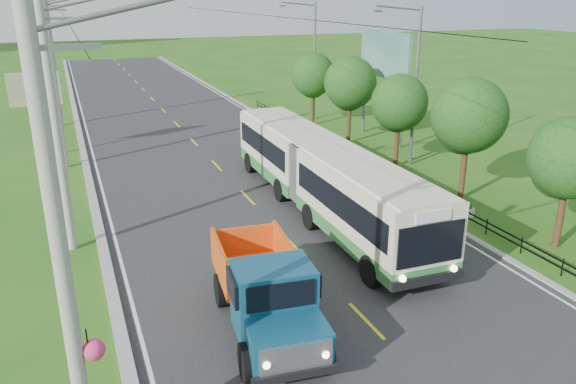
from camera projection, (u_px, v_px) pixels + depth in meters
ground at (366, 321)px, 17.47m from camera, size 240.00×240.00×0.00m
road at (208, 157)px, 34.97m from camera, size 14.00×120.00×0.02m
curb_left at (87, 169)px, 32.43m from camera, size 0.40×120.00×0.15m
curb_right at (313, 145)px, 37.45m from camera, size 0.30×120.00×0.10m
edge_line_left at (97, 168)px, 32.64m from camera, size 0.12×120.00×0.00m
edge_line_right at (306, 147)px, 37.29m from camera, size 0.12×120.00×0.00m
centre_dash at (366, 320)px, 17.46m from camera, size 0.12×2.20×0.00m
railing_right at (369, 165)px, 32.42m from camera, size 0.04×40.00×0.60m
pole_nearest at (65, 264)px, 10.31m from camera, size 3.51×0.44×10.00m
pole_near at (57, 123)px, 20.75m from camera, size 3.51×0.32×10.00m
pole_mid at (55, 80)px, 31.26m from camera, size 3.51×0.32×10.00m
pole_far at (54, 58)px, 41.76m from camera, size 3.51×0.32×10.00m
tree_second at (568, 162)px, 21.61m from camera, size 3.18×3.26×5.30m
tree_third at (468, 119)px, 26.71m from camera, size 3.60×3.62×6.00m
tree_fourth at (399, 105)px, 32.09m from camera, size 3.24×3.31×5.40m
tree_fifth at (350, 86)px, 37.25m from camera, size 3.48×3.52×5.80m
tree_back at (313, 77)px, 42.57m from camera, size 3.30×3.36×5.50m
streetlight_mid at (414, 82)px, 31.80m from camera, size 3.02×0.20×9.07m
streetlight_far at (313, 57)px, 44.06m from camera, size 3.02×0.20×9.07m
planter_near at (467, 210)px, 25.63m from camera, size 0.64×0.64×0.67m
planter_mid at (378, 164)px, 32.63m from camera, size 0.64×0.64×0.67m
planter_far at (320, 134)px, 39.63m from camera, size 0.64×0.64×0.67m
billboard_left at (35, 95)px, 33.86m from camera, size 3.00×0.20×5.20m
billboard_right at (384, 61)px, 37.49m from camera, size 0.24×6.00×7.30m
bus at (322, 172)px, 25.47m from camera, size 3.05×17.04×3.28m
dump_truck at (266, 287)px, 16.51m from camera, size 2.92×6.35×2.59m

